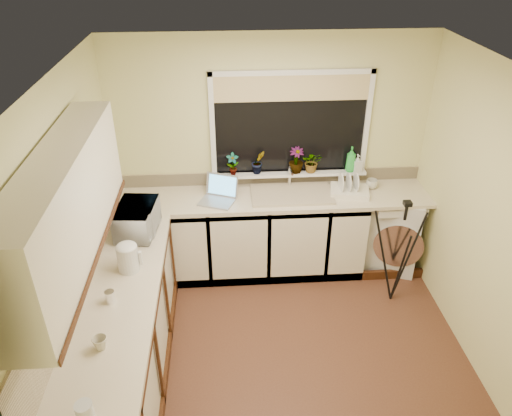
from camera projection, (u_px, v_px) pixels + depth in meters
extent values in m
plane|color=brown|center=(283.00, 349.00, 4.37)|extent=(3.20, 3.20, 0.00)
plane|color=white|center=(294.00, 76.00, 3.13)|extent=(3.20, 3.20, 0.00)
plane|color=beige|center=(270.00, 154.00, 5.04)|extent=(3.20, 0.00, 3.20)
plane|color=beige|center=(325.00, 400.00, 2.46)|extent=(3.20, 0.00, 3.20)
plane|color=beige|center=(76.00, 243.00, 3.65)|extent=(0.00, 3.00, 3.00)
plane|color=beige|center=(490.00, 227.00, 3.85)|extent=(0.00, 3.00, 3.00)
cube|color=silver|center=(241.00, 236.00, 5.17)|extent=(2.55, 0.60, 0.86)
cube|color=silver|center=(124.00, 347.00, 3.82)|extent=(0.54, 2.40, 0.86)
cube|color=beige|center=(272.00, 198.00, 4.96)|extent=(3.20, 0.60, 0.04)
cube|color=beige|center=(116.00, 304.00, 3.59)|extent=(0.60, 2.40, 0.04)
cube|color=silver|center=(66.00, 207.00, 2.99)|extent=(0.28, 1.90, 0.70)
cube|color=beige|center=(70.00, 279.00, 3.45)|extent=(0.02, 2.40, 0.45)
cube|color=beige|center=(269.00, 177.00, 5.16)|extent=(3.20, 0.02, 0.14)
cube|color=black|center=(290.00, 125.00, 4.87)|extent=(1.50, 0.02, 1.00)
cube|color=tan|center=(292.00, 88.00, 4.66)|extent=(1.50, 0.02, 0.25)
cube|color=white|center=(289.00, 173.00, 5.09)|extent=(1.60, 0.14, 0.03)
cube|color=tan|center=(292.00, 194.00, 4.95)|extent=(0.82, 0.46, 0.03)
cylinder|color=silver|center=(290.00, 177.00, 5.05)|extent=(0.03, 0.03, 0.24)
cube|color=silver|center=(389.00, 228.00, 5.30)|extent=(0.77, 0.76, 0.86)
cube|color=#9A9AA2|center=(217.00, 202.00, 4.82)|extent=(0.39, 0.34, 0.02)
cube|color=#5BB8F7|center=(222.00, 185.00, 4.88)|extent=(0.33, 0.19, 0.22)
cylinder|color=silver|center=(128.00, 258.00, 3.85)|extent=(0.17, 0.17, 0.22)
cube|color=#EEE6CE|center=(349.00, 191.00, 4.97)|extent=(0.44, 0.36, 0.06)
cylinder|color=silver|center=(85.00, 413.00, 2.69)|extent=(0.10, 0.10, 0.14)
cylinder|color=silver|center=(110.00, 297.00, 3.55)|extent=(0.07, 0.07, 0.10)
imported|color=white|center=(137.00, 219.00, 4.31)|extent=(0.37, 0.51, 0.26)
imported|color=#999999|center=(233.00, 164.00, 4.97)|extent=(0.13, 0.09, 0.24)
imported|color=#999999|center=(258.00, 162.00, 5.00)|extent=(0.16, 0.14, 0.25)
imported|color=#999999|center=(296.00, 160.00, 5.01)|extent=(0.16, 0.16, 0.27)
imported|color=#999999|center=(312.00, 162.00, 5.03)|extent=(0.23, 0.20, 0.23)
imported|color=green|center=(351.00, 159.00, 5.03)|extent=(0.13, 0.13, 0.27)
imported|color=#999999|center=(357.00, 163.00, 5.05)|extent=(0.10, 0.10, 0.19)
imported|color=beige|center=(372.00, 184.00, 5.07)|extent=(0.14, 0.14, 0.10)
imported|color=#BFB89E|center=(100.00, 343.00, 3.17)|extent=(0.13, 0.13, 0.09)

